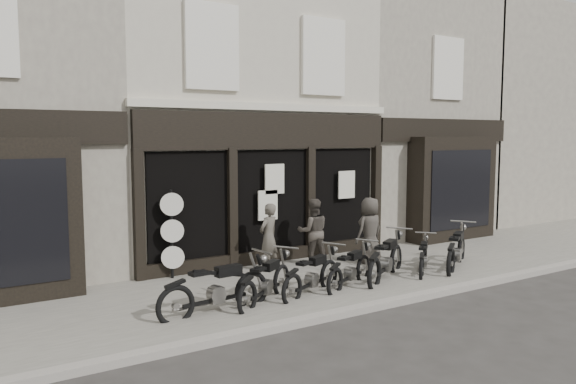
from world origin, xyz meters
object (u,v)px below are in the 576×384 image
motorcycle_6 (456,253)px  man_right (370,230)px  advert_sign_post (172,238)px  motorcycle_1 (266,285)px  man_left (269,237)px  motorcycle_2 (312,279)px  motorcycle_4 (386,263)px  motorcycle_3 (350,272)px  motorcycle_5 (423,260)px  man_centre (313,231)px  motorcycle_0 (217,293)px

motorcycle_6 → man_right: (-1.54, 1.46, 0.51)m
advert_sign_post → motorcycle_1: bearing=-48.8°
man_left → advert_sign_post: advert_sign_post is taller
man_left → motorcycle_2: bearing=61.0°
motorcycle_6 → man_left: 4.64m
motorcycle_4 → man_right: 1.57m
man_left → man_right: man_right is taller
motorcycle_3 → motorcycle_5: motorcycle_3 is taller
man_centre → advert_sign_post: bearing=13.8°
motorcycle_3 → man_right: size_ratio=1.13×
motorcycle_6 → man_right: man_right is taller
motorcycle_5 → man_left: bearing=105.3°
motorcycle_0 → motorcycle_1: 1.13m
motorcycle_1 → advert_sign_post: advert_sign_post is taller
motorcycle_0 → advert_sign_post: (0.18, 2.70, 0.59)m
man_left → motorcycle_1: bearing=35.5°
motorcycle_1 → man_left: bearing=25.5°
motorcycle_0 → man_centre: man_centre is taller
motorcycle_1 → advert_sign_post: 2.81m
man_right → motorcycle_4: bearing=56.3°
motorcycle_2 → man_right: (2.76, 1.42, 0.55)m
man_left → motorcycle_6: bearing=128.7°
motorcycle_1 → motorcycle_6: motorcycle_6 is taller
motorcycle_1 → man_left: 2.54m
motorcycle_4 → motorcycle_1: bearing=150.2°
man_centre → motorcycle_2: bearing=76.9°
motorcycle_1 → motorcycle_4: motorcycle_4 is taller
motorcycle_1 → motorcycle_4: bearing=-32.1°
motorcycle_3 → advert_sign_post: bearing=114.1°
motorcycle_1 → motorcycle_4: size_ratio=0.89×
motorcycle_3 → motorcycle_6: (3.26, -0.09, 0.06)m
advert_sign_post → motorcycle_6: bearing=-1.7°
motorcycle_2 → motorcycle_6: (4.30, -0.05, 0.05)m
motorcycle_3 → man_left: size_ratio=1.18×
motorcycle_0 → motorcycle_1: size_ratio=1.24×
motorcycle_0 → man_left: (2.43, 2.24, 0.47)m
motorcycle_5 → man_left: size_ratio=0.99×
motorcycle_2 → man_left: (0.24, 2.16, 0.52)m
motorcycle_2 → motorcycle_5: size_ratio=1.24×
motorcycle_4 → motorcycle_5: 1.21m
motorcycle_5 → man_right: 1.55m
motorcycle_2 → man_centre: bearing=31.0°
motorcycle_5 → man_centre: bearing=91.4°
motorcycle_0 → motorcycle_2: bearing=-3.5°
motorcycle_6 → man_left: size_ratio=1.31×
man_right → motorcycle_0: bearing=9.3°
man_right → advert_sign_post: bearing=-21.8°
advert_sign_post → motorcycle_3: bearing=-19.0°
motorcycle_5 → man_right: man_right is taller
motorcycle_5 → motorcycle_6: size_ratio=0.76×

